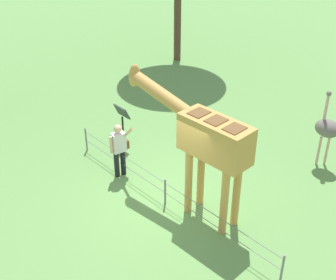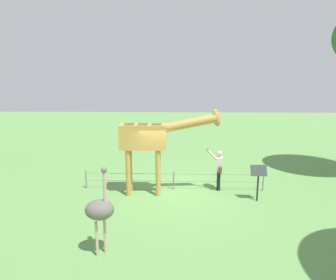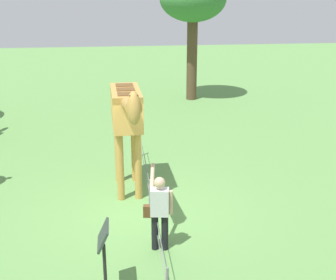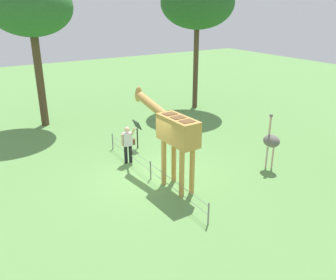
# 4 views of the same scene
# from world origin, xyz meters

# --- Properties ---
(ground_plane) EXTENTS (60.00, 60.00, 0.00)m
(ground_plane) POSITION_xyz_m (0.00, 0.00, 0.00)
(ground_plane) COLOR #60934C
(giraffe) EXTENTS (3.74, 0.75, 3.25)m
(giraffe) POSITION_xyz_m (-0.82, -0.21, 2.11)
(giraffe) COLOR #C69347
(giraffe) RESTS_ON ground_plane
(visitor) EXTENTS (0.70, 0.59, 1.69)m
(visitor) POSITION_xyz_m (1.76, 0.29, 0.90)
(visitor) COLOR black
(visitor) RESTS_ON ground_plane
(tree_west) EXTENTS (2.93, 2.93, 5.54)m
(tree_west) POSITION_xyz_m (-10.61, 3.07, 4.40)
(tree_west) COLOR brown
(tree_west) RESTS_ON ground_plane
(info_sign) EXTENTS (0.56, 0.21, 1.32)m
(info_sign) POSITION_xyz_m (3.01, -0.78, 0.95)
(info_sign) COLOR black
(info_sign) RESTS_ON ground_plane
(wire_fence) EXTENTS (7.05, 0.05, 0.75)m
(wire_fence) POSITION_xyz_m (0.00, 0.24, 0.40)
(wire_fence) COLOR slate
(wire_fence) RESTS_ON ground_plane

